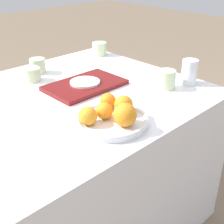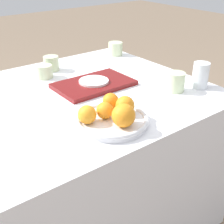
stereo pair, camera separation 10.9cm
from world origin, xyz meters
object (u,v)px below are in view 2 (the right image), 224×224
Objects in this scene: orange_2 at (125,105)px; orange_3 at (111,101)px; orange_1 at (124,116)px; cup_0 at (44,71)px; water_glass at (201,75)px; cup_3 at (51,63)px; side_plate at (94,81)px; cup_1 at (115,49)px; cup_2 at (176,82)px; fruit_platter at (112,121)px; orange_4 at (87,115)px; serving_tray at (94,84)px; orange_0 at (105,110)px.

orange_2 is 1.14× the size of orange_3.
orange_1 is 0.14m from orange_3.
orange_3 is 0.50m from cup_0.
water_glass reaches higher than orange_3.
side_plate is at bearing -80.89° from cup_3.
orange_1 reaches higher than cup_1.
cup_0 is at bearing 127.58° from cup_2.
cup_2 is (0.40, 0.07, 0.03)m from fruit_platter.
orange_2 is at bearing -10.57° from orange_4.
cup_1 is 0.59m from cup_2.
orange_1 is 0.42m from side_plate.
cup_1 is (0.38, 0.32, 0.03)m from serving_tray.
orange_3 is 0.57m from cup_3.
water_glass is 1.43× the size of cup_0.
serving_tray is at bearing 68.80° from orange_3.
orange_2 is 0.35m from cup_2.
orange_2 is at bearing -79.24° from orange_3.
orange_2 is 0.34m from side_plate.
cup_3 is (0.04, 0.64, -0.02)m from orange_2.
orange_1 is at bearing -97.93° from cup_3.
orange_2 is at bearing -85.79° from cup_0.
orange_1 reaches higher than cup_2.
water_glass is at bearing -47.10° from cup_0.
fruit_platter is at bearing -124.43° from orange_3.
orange_0 is at bearing -93.73° from cup_0.
orange_0 is 0.72× the size of cup_2.
orange_3 is 0.28m from serving_tray.
orange_2 is 0.86× the size of cup_0.
cup_1 is (0.54, 0.63, -0.01)m from orange_0.
orange_4 is (-0.15, 0.03, -0.00)m from orange_2.
orange_3 is 0.14m from orange_4.
serving_tray is 0.50m from cup_1.
orange_1 is at bearing -162.10° from cup_2.
orange_0 is 0.08m from orange_3.
cup_2 is at bearing 17.90° from orange_1.
orange_3 is 0.53× the size of water_glass.
side_plate is (0.00, -0.00, 0.02)m from serving_tray.
cup_2 reaches higher than orange_3.
orange_3 is (0.06, 0.05, 0.00)m from orange_0.
serving_tray is at bearing 61.87° from orange_0.
cup_2 is (0.25, -0.26, 0.02)m from side_plate.
orange_0 is 0.17× the size of serving_tray.
orange_1 is 0.53m from water_glass.
orange_2 reaches higher than cup_2.
serving_tray is at bearing -80.89° from cup_3.
cup_2 reaches higher than fruit_platter.
cup_2 is (0.25, -0.26, 0.03)m from serving_tray.
cup_3 is at bearing 82.07° from orange_1.
orange_0 is 0.35m from side_plate.
serving_tray is 4.10× the size of cup_2.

